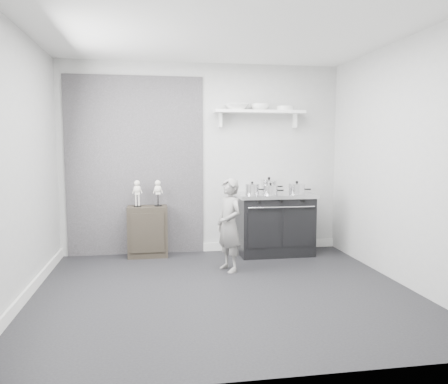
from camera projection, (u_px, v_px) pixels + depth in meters
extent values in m
plane|color=black|center=(223.00, 291.00, 4.64)|extent=(4.00, 4.00, 0.00)
cube|color=#A1A19F|center=(203.00, 159.00, 6.27)|extent=(4.00, 0.02, 2.70)
cube|color=#A1A19F|center=(269.00, 175.00, 2.73)|extent=(4.00, 0.02, 2.70)
cube|color=#A1A19F|center=(17.00, 165.00, 4.18)|extent=(0.02, 3.60, 2.70)
cube|color=#A1A19F|center=(401.00, 163.00, 4.83)|extent=(0.02, 3.60, 2.70)
cube|color=silver|center=(223.00, 29.00, 4.36)|extent=(4.00, 3.60, 0.02)
cube|color=black|center=(136.00, 166.00, 6.11)|extent=(1.90, 0.02, 2.50)
cube|color=silver|center=(270.00, 245.00, 6.54)|extent=(2.00, 0.03, 0.12)
cube|color=silver|center=(26.00, 296.00, 4.31)|extent=(0.03, 3.60, 0.12)
cube|color=white|center=(259.00, 112.00, 6.20)|extent=(1.30, 0.26, 0.04)
cube|color=white|center=(221.00, 120.00, 6.19)|extent=(0.03, 0.12, 0.20)
cube|color=white|center=(295.00, 121.00, 6.37)|extent=(0.03, 0.12, 0.20)
cube|color=black|center=(274.00, 225.00, 6.21)|extent=(1.02, 0.61, 0.82)
cube|color=silver|center=(275.00, 195.00, 6.17)|extent=(1.08, 0.65, 0.05)
cube|color=black|center=(263.00, 228.00, 5.87)|extent=(0.43, 0.02, 0.53)
cube|color=black|center=(298.00, 227.00, 5.95)|extent=(0.43, 0.02, 0.53)
cylinder|color=silver|center=(282.00, 207.00, 5.85)|extent=(0.92, 0.02, 0.02)
cylinder|color=black|center=(259.00, 202.00, 5.81)|extent=(0.04, 0.03, 0.04)
cylinder|color=black|center=(281.00, 201.00, 5.85)|extent=(0.04, 0.03, 0.04)
cylinder|color=black|center=(303.00, 201.00, 5.90)|extent=(0.04, 0.03, 0.04)
cube|color=black|center=(148.00, 231.00, 6.06)|extent=(0.54, 0.32, 0.71)
imported|color=slate|center=(229.00, 225.00, 5.33)|extent=(0.42, 0.49, 1.14)
cylinder|color=silver|center=(252.00, 190.00, 6.03)|extent=(0.19, 0.19, 0.13)
cylinder|color=silver|center=(252.00, 184.00, 6.02)|extent=(0.20, 0.20, 0.02)
sphere|color=black|center=(252.00, 183.00, 6.02)|extent=(0.03, 0.03, 0.03)
cylinder|color=black|center=(262.00, 189.00, 6.05)|extent=(0.10, 0.02, 0.02)
cylinder|color=silver|center=(269.00, 187.00, 6.26)|extent=(0.23, 0.23, 0.17)
cylinder|color=silver|center=(269.00, 180.00, 6.25)|extent=(0.24, 0.24, 0.02)
sphere|color=black|center=(269.00, 178.00, 6.25)|extent=(0.04, 0.04, 0.04)
cylinder|color=black|center=(279.00, 186.00, 6.29)|extent=(0.10, 0.02, 0.02)
cylinder|color=silver|center=(297.00, 189.00, 6.04)|extent=(0.22, 0.22, 0.13)
cylinder|color=silver|center=(297.00, 184.00, 6.03)|extent=(0.23, 0.23, 0.02)
sphere|color=black|center=(297.00, 182.00, 6.03)|extent=(0.04, 0.04, 0.04)
cylinder|color=black|center=(307.00, 189.00, 6.07)|extent=(0.10, 0.02, 0.02)
cylinder|color=silver|center=(270.00, 191.00, 5.96)|extent=(0.19, 0.19, 0.12)
cylinder|color=silver|center=(271.00, 186.00, 5.95)|extent=(0.20, 0.20, 0.02)
sphere|color=black|center=(271.00, 184.00, 5.95)|extent=(0.03, 0.03, 0.03)
cylinder|color=black|center=(280.00, 190.00, 5.98)|extent=(0.10, 0.02, 0.02)
imported|color=white|center=(237.00, 107.00, 6.14)|extent=(0.34, 0.34, 0.08)
imported|color=white|center=(260.00, 107.00, 6.19)|extent=(0.27, 0.27, 0.08)
cylinder|color=silver|center=(285.00, 108.00, 6.26)|extent=(0.25, 0.25, 0.06)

